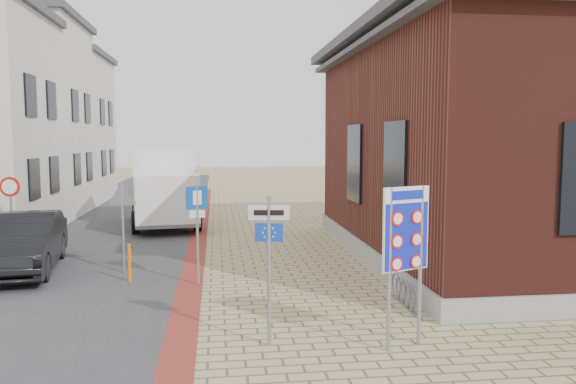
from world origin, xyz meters
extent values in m
plane|color=tan|center=(0.00, 0.00, 0.00)|extent=(120.00, 120.00, 0.00)
cube|color=#38383A|center=(-5.50, 15.00, 0.01)|extent=(7.00, 60.00, 0.02)
cube|color=maroon|center=(-2.00, 10.00, 0.01)|extent=(0.60, 40.00, 0.02)
cube|color=gray|center=(9.00, 7.00, 0.25)|extent=(12.15, 12.15, 0.50)
cube|color=#4E1D19|center=(9.00, 7.00, 3.50)|extent=(12.00, 12.00, 6.00)
cube|color=#47464B|center=(9.00, 7.00, 6.65)|extent=(13.00, 13.00, 0.30)
cube|color=#47464B|center=(9.00, 7.00, 6.25)|extent=(12.70, 12.70, 0.15)
cube|color=black|center=(2.98, 4.00, 2.80)|extent=(0.12, 1.60, 2.40)
cube|color=black|center=(2.98, 8.00, 2.80)|extent=(0.12, 1.60, 2.40)
cube|color=black|center=(-7.48, 10.80, 2.20)|extent=(0.10, 1.10, 1.40)
cube|color=black|center=(-7.48, 13.20, 2.20)|extent=(0.10, 1.10, 1.40)
cube|color=black|center=(-7.48, 10.80, 5.00)|extent=(0.10, 1.10, 1.40)
cube|color=black|center=(-7.48, 13.20, 5.00)|extent=(0.10, 1.10, 1.40)
cube|color=beige|center=(-11.00, 18.00, 4.40)|extent=(7.00, 6.00, 8.80)
cube|color=black|center=(-7.48, 16.80, 2.20)|extent=(0.10, 1.10, 1.40)
cube|color=black|center=(-7.48, 19.20, 2.20)|extent=(0.10, 1.10, 1.40)
cube|color=black|center=(-7.48, 16.80, 5.00)|extent=(0.10, 1.10, 1.40)
cube|color=black|center=(-7.48, 19.20, 5.00)|extent=(0.10, 1.10, 1.40)
cube|color=beige|center=(-11.00, 24.00, 4.00)|extent=(7.00, 6.00, 8.00)
cube|color=#47464B|center=(-11.00, 24.00, 8.15)|extent=(7.40, 6.40, 0.30)
cube|color=black|center=(-7.48, 22.80, 2.20)|extent=(0.10, 1.10, 1.40)
cube|color=black|center=(-7.48, 25.20, 2.20)|extent=(0.10, 1.10, 1.40)
cube|color=black|center=(-7.48, 22.80, 5.00)|extent=(0.10, 1.10, 1.40)
cube|color=black|center=(-7.48, 25.20, 5.00)|extent=(0.10, 1.10, 1.40)
torus|color=slate|center=(2.65, 1.60, 0.28)|extent=(0.04, 0.60, 0.60)
torus|color=slate|center=(2.65, 1.90, 0.28)|extent=(0.04, 0.60, 0.60)
torus|color=slate|center=(2.65, 2.20, 0.28)|extent=(0.04, 0.60, 0.60)
torus|color=slate|center=(2.65, 2.50, 0.28)|extent=(0.04, 0.60, 0.60)
torus|color=slate|center=(2.65, 2.80, 0.28)|extent=(0.04, 0.60, 0.60)
cube|color=slate|center=(2.65, 2.20, 0.02)|extent=(0.08, 1.60, 0.04)
imported|color=black|center=(-6.50, 6.53, 0.78)|extent=(2.24, 4.92, 1.56)
cube|color=slate|center=(-3.44, 14.00, 0.49)|extent=(3.05, 6.15, 0.27)
cube|color=white|center=(-3.17, 11.94, 1.36)|extent=(2.52, 2.14, 1.75)
cube|color=black|center=(-3.06, 11.13, 1.69)|extent=(2.07, 0.35, 0.87)
cube|color=white|center=(-3.57, 14.97, 1.91)|extent=(2.90, 4.21, 2.40)
cylinder|color=black|center=(-4.35, 12.11, 0.44)|extent=(0.39, 0.90, 0.87)
cylinder|color=black|center=(-2.07, 12.42, 0.44)|extent=(0.39, 0.90, 0.87)
cylinder|color=black|center=(-4.81, 15.58, 0.44)|extent=(0.39, 0.90, 0.87)
cylinder|color=black|center=(-2.54, 15.88, 0.44)|extent=(0.39, 0.90, 0.87)
cylinder|color=gray|center=(1.53, -0.19, 1.39)|extent=(0.07, 0.07, 2.79)
cylinder|color=gray|center=(2.16, 0.05, 1.39)|extent=(0.07, 0.07, 2.79)
cube|color=white|center=(1.84, -0.07, 2.07)|extent=(0.90, 0.38, 1.43)
cube|color=#101EC5|center=(1.84, -0.07, 2.07)|extent=(0.87, 0.37, 1.39)
cube|color=white|center=(1.84, -0.07, 2.64)|extent=(0.87, 0.38, 0.27)
cylinder|color=gray|center=(-0.45, 0.30, 1.31)|extent=(0.07, 0.07, 2.62)
cube|color=silver|center=(-0.45, 0.30, 2.33)|extent=(0.70, 0.14, 0.25)
cube|color=#0F38B7|center=(-0.45, 0.30, 1.99)|extent=(0.48, 0.11, 0.32)
cylinder|color=gray|center=(-1.80, 4.50, 1.26)|extent=(0.07, 0.07, 2.51)
cube|color=#0D4AA2|center=(-1.80, 4.50, 2.16)|extent=(0.52, 0.26, 0.55)
cube|color=white|center=(-1.80, 4.50, 1.76)|extent=(0.38, 0.20, 0.18)
cylinder|color=gray|center=(-3.80, 6.00, 1.18)|extent=(0.07, 0.07, 2.35)
cylinder|color=gray|center=(-7.29, 8.00, 1.23)|extent=(0.07, 0.07, 2.46)
cylinder|color=#B6150D|center=(-7.29, 8.00, 2.18)|extent=(0.58, 0.05, 0.58)
cylinder|color=orange|center=(-3.50, 5.00, 0.48)|extent=(0.10, 0.10, 0.97)
camera|label=1|loc=(-1.32, -9.12, 3.61)|focal=35.00mm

